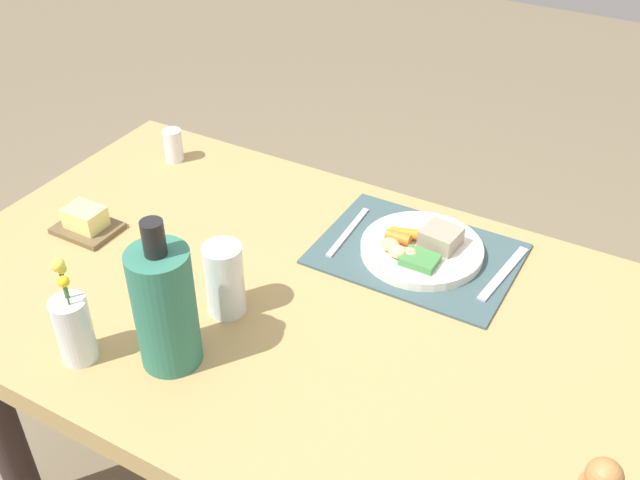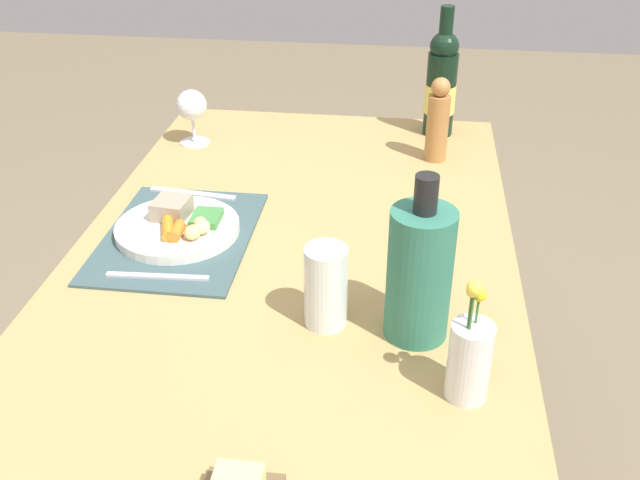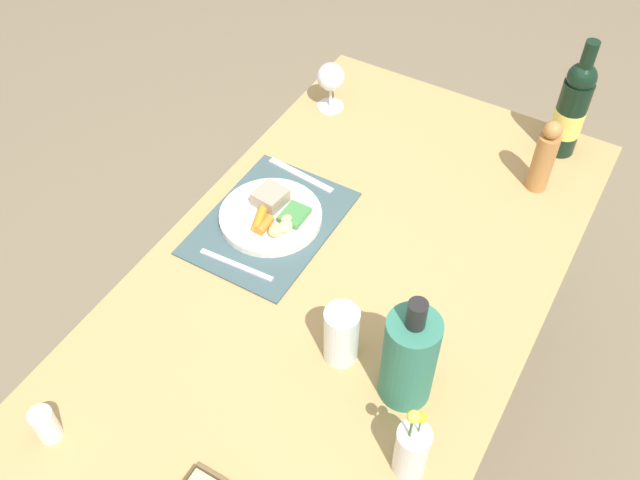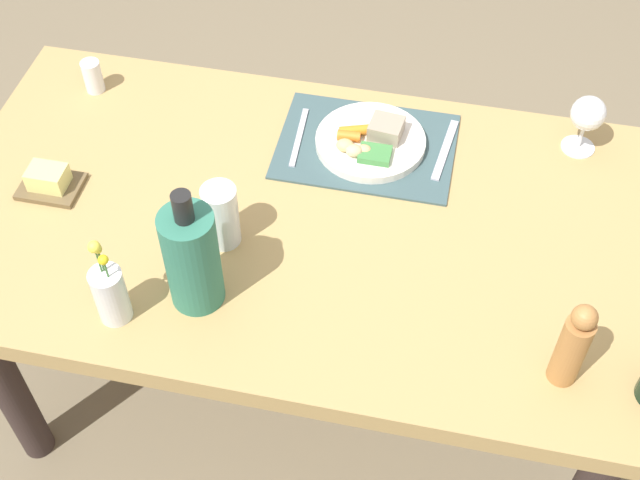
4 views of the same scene
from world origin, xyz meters
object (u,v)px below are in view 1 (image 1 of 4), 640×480
Objects in this scene: dinner_plate at (422,248)px; salt_shaker at (173,145)px; water_tumbler at (225,283)px; dining_table at (327,346)px; fork at (504,273)px; knife at (348,232)px; cooler_bottle at (165,307)px; flower_vase at (74,327)px; butter_dish at (86,222)px.

salt_shaker reaches higher than dinner_plate.
water_tumbler reaches higher than dinner_plate.
dinner_plate reaches higher than dining_table.
fork is 1.04× the size of knife.
cooler_bottle is at bearing 75.69° from knife.
cooler_bottle reaches higher than dinner_plate.
salt_shaker is at bearing -41.95° from water_tumbler.
dinner_plate is at bearing 174.78° from salt_shaker.
water_tumbler is at bearing -123.38° from flower_vase.
flower_vase is (0.31, 0.32, 0.16)m from dining_table.
salt_shaker is (0.68, -0.06, 0.02)m from dinner_plate.
flower_vase is (0.15, 0.23, 0.01)m from water_tumbler.
cooler_bottle is at bearing 54.94° from dining_table.
knife is at bearing -71.50° from dining_table.
water_tumbler is 0.27m from flower_vase.
butter_dish is (0.49, 0.26, 0.01)m from knife.
cooler_bottle is 3.54× the size of salt_shaker.
cooler_bottle is at bearing 61.67° from dinner_plate.
cooler_bottle reaches higher than fork.
dinner_plate reaches higher than butter_dish.
dining_table is at bearing -134.27° from flower_vase.
flower_vase reaches higher than butter_dish.
fork and knife have the same top height.
fork is at bearing -178.27° from knife.
flower_vase is at bearing 28.46° from cooler_bottle.
water_tumbler is 0.58m from salt_shaker.
cooler_bottle is (0.01, 0.15, 0.05)m from water_tumbler.
flower_vase is 0.17m from cooler_bottle.
butter_dish reaches higher than fork.
dinner_plate is at bearing 179.72° from knife.
cooler_bottle reaches higher than dining_table.
fork reaches higher than dining_table.
flower_vase reaches higher than water_tumbler.
water_tumbler reaches higher than knife.
dinner_plate is 0.41m from water_tumbler.
dining_table is 0.24m from water_tumbler.
water_tumbler is (0.41, 0.35, 0.05)m from fork.
dining_table is 0.37m from fork.
flower_vase is 2.55× the size of salt_shaker.
dinner_plate reaches higher than knife.
flower_vase reaches higher than dining_table.
fork is (-0.17, -0.02, -0.01)m from dinner_plate.
knife is 0.49m from cooler_bottle.
water_tumbler is at bearing 72.04° from knife.
cooler_bottle reaches higher than water_tumbler.
knife is 0.60m from flower_vase.
flower_vase is at bearing 56.62° from water_tumbler.
knife is at bearing 2.76° from dinner_plate.
dining_table is 6.35× the size of dinner_plate.
dinner_plate is 0.16m from knife.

